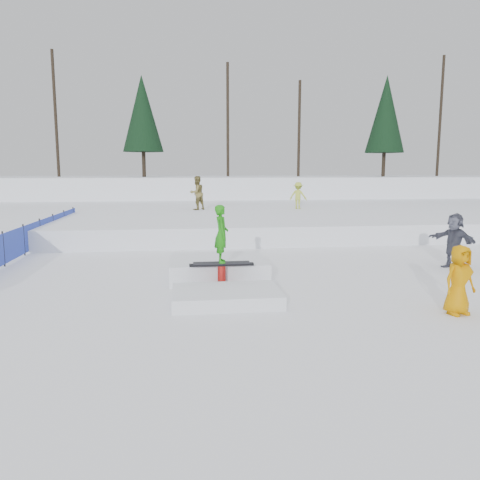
{
  "coord_description": "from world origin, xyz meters",
  "views": [
    {
      "loc": [
        -1.03,
        -10.26,
        2.96
      ],
      "look_at": [
        0.5,
        2.0,
        1.1
      ],
      "focal_mm": 35.0,
      "sensor_mm": 36.0,
      "label": 1
    }
  ],
  "objects": [
    {
      "name": "snow_midrise",
      "position": [
        0.0,
        16.0,
        0.4
      ],
      "size": [
        50.0,
        18.0,
        0.8
      ],
      "primitive_type": "cube",
      "color": "white",
      "rests_on": "ground"
    },
    {
      "name": "ground",
      "position": [
        0.0,
        0.0,
        0.0
      ],
      "size": [
        120.0,
        120.0,
        0.0
      ],
      "primitive_type": "plane",
      "color": "white"
    },
    {
      "name": "snow_berm",
      "position": [
        0.0,
        30.0,
        1.2
      ],
      "size": [
        60.0,
        14.0,
        2.4
      ],
      "primitive_type": "cube",
      "color": "white",
      "rests_on": "ground"
    },
    {
      "name": "walker_olive",
      "position": [
        -0.21,
        15.3,
        1.71
      ],
      "size": [
        1.13,
        1.09,
        1.83
      ],
      "primitive_type": "imported",
      "rotation": [
        0.0,
        0.0,
        3.78
      ],
      "color": "olive",
      "rests_on": "snow_midrise"
    },
    {
      "name": "safety_fence",
      "position": [
        -6.5,
        6.6,
        0.55
      ],
      "size": [
        0.05,
        16.0,
        1.1
      ],
      "color": "#2C41B6",
      "rests_on": "ground"
    },
    {
      "name": "spectator_yellow",
      "position": [
        4.59,
        -1.54,
        0.72
      ],
      "size": [
        0.79,
        0.61,
        1.45
      ],
      "primitive_type": "imported",
      "rotation": [
        0.0,
        0.0,
        0.23
      ],
      "color": "#CA7F00",
      "rests_on": "ground"
    },
    {
      "name": "spectator_dark",
      "position": [
        7.08,
        2.72,
        0.84
      ],
      "size": [
        1.05,
        1.63,
        1.68
      ],
      "primitive_type": "imported",
      "rotation": [
        0.0,
        0.0,
        -1.19
      ],
      "color": "#414351",
      "rests_on": "ground"
    },
    {
      "name": "walker_ygreen",
      "position": [
        5.43,
        15.27,
        1.54
      ],
      "size": [
        1.11,
        0.93,
        1.48
      ],
      "primitive_type": "imported",
      "rotation": [
        0.0,
        0.0,
        2.66
      ],
      "color": "#B2C43A",
      "rests_on": "snow_midrise"
    },
    {
      "name": "treeline",
      "position": [
        6.18,
        28.28,
        7.45
      ],
      "size": [
        40.24,
        4.22,
        10.5
      ],
      "color": "black",
      "rests_on": "snow_berm"
    },
    {
      "name": "jib_rail_feature",
      "position": [
        -0.08,
        1.65,
        0.3
      ],
      "size": [
        2.6,
        4.4,
        2.11
      ],
      "color": "white",
      "rests_on": "ground"
    }
  ]
}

